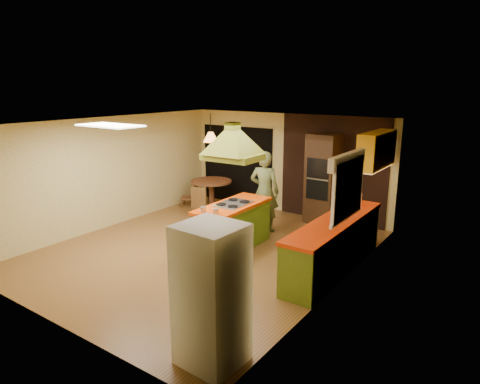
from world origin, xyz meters
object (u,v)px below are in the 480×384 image
Objects in this scene: kitchen_island at (233,226)px; wall_oven at (323,179)px; dining_table at (212,189)px; canister_large at (358,199)px; refrigerator at (211,296)px; man at (265,192)px.

wall_oven is (0.76, 2.53, 0.59)m from kitchen_island.
wall_oven reaches higher than dining_table.
dining_table is 4.11m from canister_large.
dining_table is at bearing 172.89° from canister_large.
canister_large is (0.10, 4.44, 0.18)m from refrigerator.
kitchen_island is at bearing 124.45° from refrigerator.
kitchen_island is 1.02× the size of man.
canister_large is (2.01, 1.37, 0.57)m from kitchen_island.
kitchen_island is 3.64m from refrigerator.
refrigerator is (1.96, -4.33, -0.05)m from man.
man is 0.86× the size of wall_oven.
wall_oven is 1.70m from canister_large.
kitchen_island is 2.77m from dining_table.
wall_oven is at bearing 72.66° from kitchen_island.
man is 8.11× the size of canister_large.
refrigerator is 4.45m from canister_large.
refrigerator is 0.81× the size of wall_oven.
refrigerator is at bearing -74.84° from wall_oven.
man is at bearing 116.92° from refrigerator.
kitchen_island is 1.33m from man.
man is 1.06× the size of refrigerator.
wall_oven is 2.91m from dining_table.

